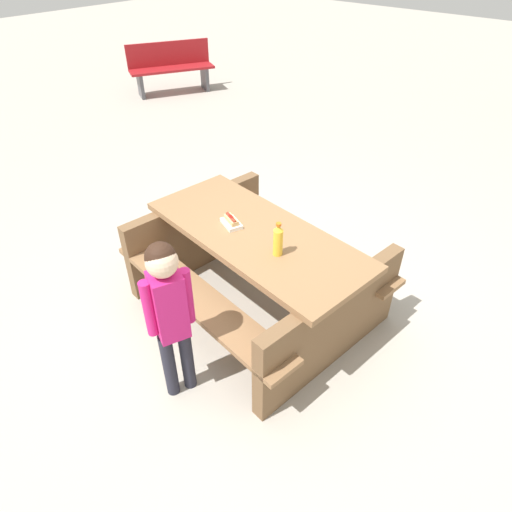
# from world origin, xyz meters

# --- Properties ---
(ground_plane) EXTENTS (30.00, 30.00, 0.00)m
(ground_plane) POSITION_xyz_m (0.00, 0.00, 0.00)
(ground_plane) COLOR #ADA599
(ground_plane) RESTS_ON ground
(picnic_table) EXTENTS (1.95, 1.60, 0.75)m
(picnic_table) POSITION_xyz_m (0.00, 0.00, 0.44)
(picnic_table) COLOR olive
(picnic_table) RESTS_ON ground
(soda_bottle) EXTENTS (0.07, 0.07, 0.26)m
(soda_bottle) POSITION_xyz_m (-0.29, 0.11, 0.87)
(soda_bottle) COLOR yellow
(soda_bottle) RESTS_ON picnic_table
(hotdog_tray) EXTENTS (0.21, 0.17, 0.08)m
(hotdog_tray) POSITION_xyz_m (0.20, 0.05, 0.78)
(hotdog_tray) COLOR white
(hotdog_tray) RESTS_ON picnic_table
(child_in_coat) EXTENTS (0.23, 0.29, 1.22)m
(child_in_coat) POSITION_xyz_m (-0.15, 0.95, 0.78)
(child_in_coat) COLOR #262633
(child_in_coat) RESTS_ON ground
(park_bench_near) EXTENTS (1.03, 1.52, 0.85)m
(park_bench_near) POSITION_xyz_m (4.92, -3.32, 0.45)
(park_bench_near) COLOR maroon
(park_bench_near) RESTS_ON ground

